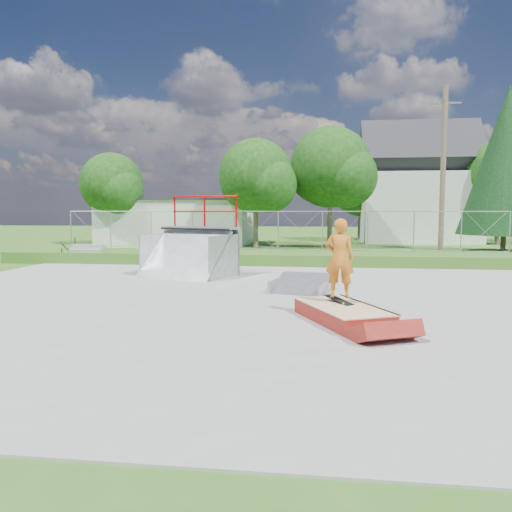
% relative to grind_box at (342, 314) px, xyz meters
% --- Properties ---
extents(ground, '(120.00, 120.00, 0.00)m').
position_rel_grind_box_xyz_m(ground, '(-2.37, 1.85, -0.18)').
color(ground, '#345F1B').
rests_on(ground, ground).
extents(concrete_pad, '(20.00, 16.00, 0.04)m').
position_rel_grind_box_xyz_m(concrete_pad, '(-2.37, 1.85, -0.16)').
color(concrete_pad, gray).
rests_on(concrete_pad, ground).
extents(grass_berm, '(24.00, 3.00, 0.50)m').
position_rel_grind_box_xyz_m(grass_berm, '(-2.37, 11.35, 0.07)').
color(grass_berm, '#345F1B').
rests_on(grass_berm, ground).
extents(grind_box, '(2.08, 2.68, 0.36)m').
position_rel_grind_box_xyz_m(grind_box, '(0.00, 0.00, 0.00)').
color(grind_box, maroon).
rests_on(grind_box, concrete_pad).
extents(quarter_pipe, '(3.48, 3.20, 2.86)m').
position_rel_grind_box_xyz_m(quarter_pipe, '(-5.06, 6.56, 1.25)').
color(quarter_pipe, gray).
rests_on(quarter_pipe, concrete_pad).
extents(flat_bank_ramp, '(1.81, 1.88, 0.46)m').
position_rel_grind_box_xyz_m(flat_bank_ramp, '(-1.00, 3.72, 0.05)').
color(flat_bank_ramp, gray).
rests_on(flat_bank_ramp, concrete_pad).
extents(skateboard, '(0.65, 0.77, 0.13)m').
position_rel_grind_box_xyz_m(skateboard, '(-0.06, 0.35, 0.22)').
color(skateboard, black).
rests_on(skateboard, grind_box).
extents(skater, '(0.64, 0.45, 1.68)m').
position_rel_grind_box_xyz_m(skater, '(-0.06, 0.35, 1.06)').
color(skater, orange).
rests_on(skater, grind_box).
extents(concrete_stairs, '(1.50, 1.60, 0.80)m').
position_rel_grind_box_xyz_m(concrete_stairs, '(-10.87, 10.55, 0.22)').
color(concrete_stairs, gray).
rests_on(concrete_stairs, ground).
extents(chain_link_fence, '(20.00, 0.06, 1.80)m').
position_rel_grind_box_xyz_m(chain_link_fence, '(-2.37, 12.35, 1.22)').
color(chain_link_fence, '#92959A').
rests_on(chain_link_fence, grass_berm).
extents(utility_building_flat, '(10.00, 6.00, 3.00)m').
position_rel_grind_box_xyz_m(utility_building_flat, '(-10.37, 23.85, 1.32)').
color(utility_building_flat, silver).
rests_on(utility_building_flat, ground).
extents(gable_house, '(8.40, 6.08, 8.94)m').
position_rel_grind_box_xyz_m(gable_house, '(6.63, 27.85, 3.66)').
color(gable_house, silver).
rests_on(gable_house, ground).
extents(utility_pole, '(0.24, 0.24, 8.00)m').
position_rel_grind_box_xyz_m(utility_pole, '(5.13, 13.85, 3.82)').
color(utility_pole, brown).
rests_on(utility_pole, ground).
extents(tree_left_near, '(4.76, 4.48, 6.65)m').
position_rel_grind_box_xyz_m(tree_left_near, '(-4.13, 19.69, 4.06)').
color(tree_left_near, brown).
rests_on(tree_left_near, ground).
extents(tree_center, '(5.44, 5.12, 7.60)m').
position_rel_grind_box_xyz_m(tree_center, '(0.41, 21.66, 4.67)').
color(tree_center, brown).
rests_on(tree_center, ground).
extents(tree_left_far, '(4.42, 4.16, 6.18)m').
position_rel_grind_box_xyz_m(tree_left_far, '(-14.14, 21.70, 3.76)').
color(tree_left_far, brown).
rests_on(tree_left_far, ground).
extents(tree_right_far, '(5.10, 4.80, 7.12)m').
position_rel_grind_box_xyz_m(tree_right_far, '(11.89, 25.67, 4.36)').
color(tree_right_far, brown).
rests_on(tree_right_far, ground).
extents(tree_back_mid, '(4.08, 3.84, 5.70)m').
position_rel_grind_box_xyz_m(tree_back_mid, '(2.84, 29.71, 3.45)').
color(tree_back_mid, brown).
rests_on(tree_back_mid, ground).
extents(conifer_tree, '(5.04, 5.04, 9.10)m').
position_rel_grind_box_xyz_m(conifer_tree, '(9.63, 18.85, 4.87)').
color(conifer_tree, brown).
rests_on(conifer_tree, ground).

